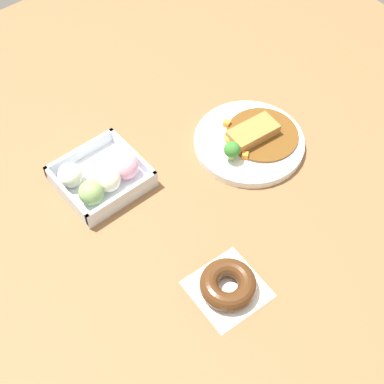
{
  "coord_description": "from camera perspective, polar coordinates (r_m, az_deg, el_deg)",
  "views": [
    {
      "loc": [
        -0.47,
        -0.55,
        0.94
      ],
      "look_at": [
        -0.04,
        -0.04,
        0.03
      ],
      "focal_mm": 52.3,
      "sensor_mm": 36.0,
      "label": 1
    }
  ],
  "objects": [
    {
      "name": "donut_box",
      "position": [
        1.17,
        -9.33,
        1.36
      ],
      "size": [
        0.17,
        0.16,
        0.06
      ],
      "color": "silver",
      "rests_on": "ground_plane"
    },
    {
      "name": "chocolate_ring_donut",
      "position": [
        1.04,
        3.69,
        -9.41
      ],
      "size": [
        0.14,
        0.14,
        0.04
      ],
      "color": "white",
      "rests_on": "ground_plane"
    },
    {
      "name": "curry_plate",
      "position": [
        1.25,
        5.82,
        5.29
      ],
      "size": [
        0.24,
        0.24,
        0.07
      ],
      "color": "white",
      "rests_on": "ground_plane"
    },
    {
      "name": "ground_plane",
      "position": [
        1.19,
        0.46,
        1.25
      ],
      "size": [
        1.6,
        1.6,
        0.0
      ],
      "primitive_type": "plane",
      "color": "brown"
    }
  ]
}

